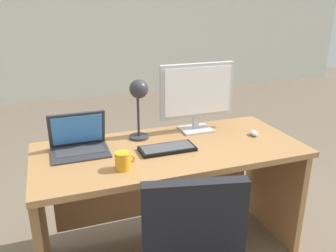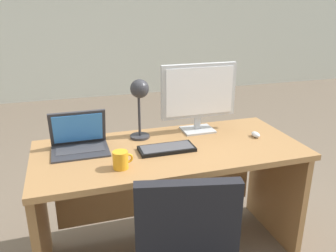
{
  "view_description": "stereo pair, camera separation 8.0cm",
  "coord_description": "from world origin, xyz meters",
  "px_view_note": "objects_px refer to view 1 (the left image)",
  "views": [
    {
      "loc": [
        -0.62,
        -1.7,
        1.52
      ],
      "look_at": [
        0.0,
        0.03,
        0.85
      ],
      "focal_mm": 36.74,
      "sensor_mm": 36.0,
      "label": 1
    },
    {
      "loc": [
        -0.54,
        -1.73,
        1.52
      ],
      "look_at": [
        0.0,
        0.03,
        0.85
      ],
      "focal_mm": 36.74,
      "sensor_mm": 36.0,
      "label": 2
    }
  ],
  "objects_px": {
    "keyboard": "(167,149)",
    "mouse": "(254,133)",
    "desk_lamp": "(139,97)",
    "laptop": "(78,139)",
    "monitor": "(197,93)",
    "desk": "(167,178)",
    "coffee_mug": "(123,161)"
  },
  "relations": [
    {
      "from": "monitor",
      "to": "keyboard",
      "type": "distance_m",
      "value": 0.44
    },
    {
      "from": "monitor",
      "to": "coffee_mug",
      "type": "height_order",
      "value": "monitor"
    },
    {
      "from": "monitor",
      "to": "coffee_mug",
      "type": "bearing_deg",
      "value": -145.89
    },
    {
      "from": "laptop",
      "to": "coffee_mug",
      "type": "distance_m",
      "value": 0.36
    },
    {
      "from": "desk_lamp",
      "to": "laptop",
      "type": "bearing_deg",
      "value": -173.55
    },
    {
      "from": "monitor",
      "to": "laptop",
      "type": "xyz_separation_m",
      "value": [
        -0.75,
        -0.07,
        -0.18
      ]
    },
    {
      "from": "laptop",
      "to": "coffee_mug",
      "type": "height_order",
      "value": "laptop"
    },
    {
      "from": "desk",
      "to": "keyboard",
      "type": "height_order",
      "value": "keyboard"
    },
    {
      "from": "coffee_mug",
      "to": "monitor",
      "type": "bearing_deg",
      "value": 34.11
    },
    {
      "from": "laptop",
      "to": "mouse",
      "type": "distance_m",
      "value": 1.06
    },
    {
      "from": "keyboard",
      "to": "desk_lamp",
      "type": "bearing_deg",
      "value": 115.6
    },
    {
      "from": "coffee_mug",
      "to": "mouse",
      "type": "bearing_deg",
      "value": 11.3
    },
    {
      "from": "laptop",
      "to": "desk_lamp",
      "type": "height_order",
      "value": "desk_lamp"
    },
    {
      "from": "desk",
      "to": "desk_lamp",
      "type": "distance_m",
      "value": 0.52
    },
    {
      "from": "laptop",
      "to": "monitor",
      "type": "bearing_deg",
      "value": 5.46
    },
    {
      "from": "desk",
      "to": "laptop",
      "type": "height_order",
      "value": "laptop"
    },
    {
      "from": "laptop",
      "to": "keyboard",
      "type": "bearing_deg",
      "value": -20.01
    },
    {
      "from": "laptop",
      "to": "keyboard",
      "type": "distance_m",
      "value": 0.5
    },
    {
      "from": "coffee_mug",
      "to": "desk_lamp",
      "type": "bearing_deg",
      "value": 62.79
    },
    {
      "from": "desk",
      "to": "mouse",
      "type": "distance_m",
      "value": 0.61
    },
    {
      "from": "laptop",
      "to": "desk_lamp",
      "type": "relative_size",
      "value": 0.84
    },
    {
      "from": "coffee_mug",
      "to": "keyboard",
      "type": "bearing_deg",
      "value": 26.74
    },
    {
      "from": "laptop",
      "to": "desk_lamp",
      "type": "bearing_deg",
      "value": 6.45
    },
    {
      "from": "laptop",
      "to": "mouse",
      "type": "xyz_separation_m",
      "value": [
        1.05,
        -0.14,
        -0.05
      ]
    },
    {
      "from": "keyboard",
      "to": "mouse",
      "type": "height_order",
      "value": "mouse"
    },
    {
      "from": "keyboard",
      "to": "laptop",
      "type": "bearing_deg",
      "value": 159.99
    },
    {
      "from": "mouse",
      "to": "desk_lamp",
      "type": "height_order",
      "value": "desk_lamp"
    },
    {
      "from": "laptop",
      "to": "coffee_mug",
      "type": "xyz_separation_m",
      "value": [
        0.18,
        -0.31,
        -0.02
      ]
    },
    {
      "from": "desk",
      "to": "monitor",
      "type": "relative_size",
      "value": 3.14
    },
    {
      "from": "laptop",
      "to": "desk_lamp",
      "type": "xyz_separation_m",
      "value": [
        0.36,
        0.04,
        0.2
      ]
    },
    {
      "from": "mouse",
      "to": "desk_lamp",
      "type": "relative_size",
      "value": 0.2
    },
    {
      "from": "desk",
      "to": "mouse",
      "type": "xyz_separation_m",
      "value": [
        0.56,
        -0.05,
        0.24
      ]
    }
  ]
}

